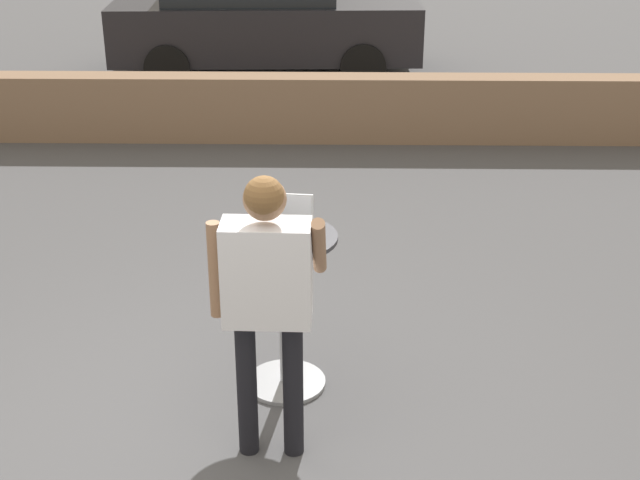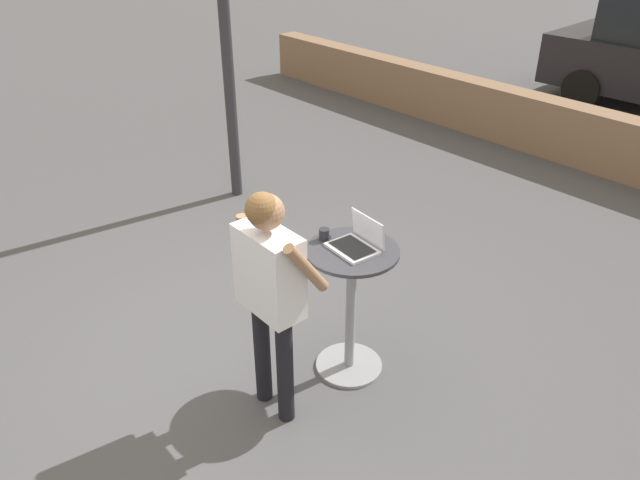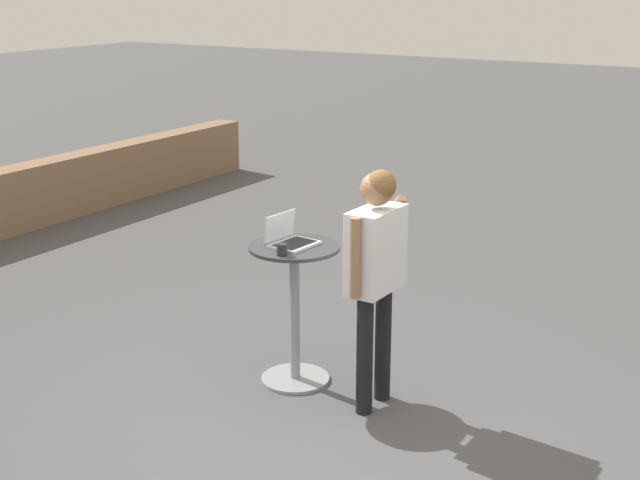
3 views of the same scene
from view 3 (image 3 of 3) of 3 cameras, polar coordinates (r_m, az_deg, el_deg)
ground_plane at (r=5.85m, az=0.54°, el=-11.99°), size 50.00×50.00×0.00m
cafe_table at (r=6.25m, az=-1.63°, el=-3.99°), size 0.63×0.63×1.01m
laptop at (r=6.13m, az=-1.96°, el=0.09°), size 0.34×0.30×0.21m
coffee_mug at (r=5.90m, az=-2.44°, el=-0.61°), size 0.10×0.07×0.08m
standing_person at (r=5.75m, az=3.58°, el=-1.23°), size 0.60×0.35×1.63m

